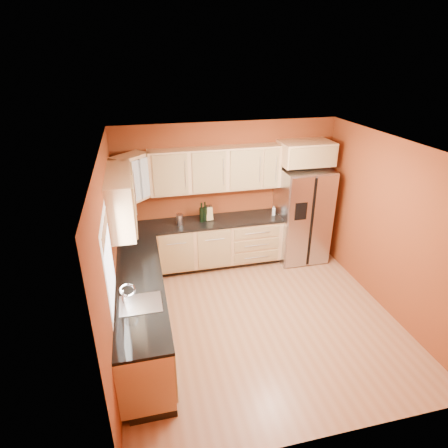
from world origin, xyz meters
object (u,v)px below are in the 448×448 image
at_px(knife_block, 209,213).
at_px(wine_bottle_a, 202,212).
at_px(soap_dispenser, 274,211).
at_px(canister_left, 180,220).
at_px(refrigerator, 302,215).

bearing_deg(knife_block, wine_bottle_a, -163.77).
relative_size(knife_block, soap_dispenser, 1.36).
bearing_deg(wine_bottle_a, knife_block, 23.59).
xyz_separation_m(wine_bottle_a, knife_block, (0.14, 0.06, -0.06)).
xyz_separation_m(canister_left, knife_block, (0.54, 0.09, 0.02)).
height_order(wine_bottle_a, soap_dispenser, wine_bottle_a).
height_order(refrigerator, knife_block, refrigerator).
height_order(refrigerator, wine_bottle_a, refrigerator).
distance_m(canister_left, knife_block, 0.54).
bearing_deg(soap_dispenser, canister_left, -179.65).
height_order(wine_bottle_a, knife_block, wine_bottle_a).
xyz_separation_m(canister_left, wine_bottle_a, (0.40, 0.03, 0.08)).
xyz_separation_m(knife_block, soap_dispenser, (1.20, -0.08, -0.03)).
relative_size(refrigerator, wine_bottle_a, 4.98).
relative_size(refrigerator, knife_block, 7.43).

